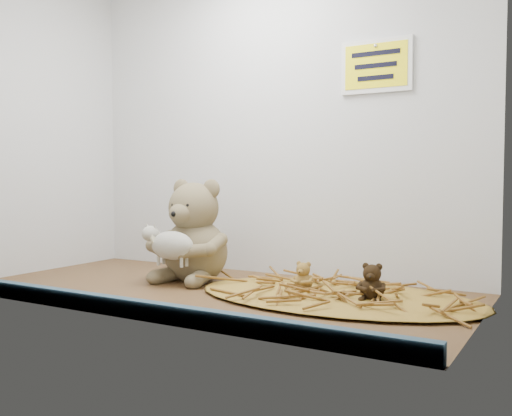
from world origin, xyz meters
The scene contains 8 objects.
alcove_shell centered at (0.00, 9.00, 45.00)cm, with size 120.40×60.20×90.40cm.
front_rail centered at (0.00, -28.80, 1.80)cm, with size 119.28×2.20×3.60cm, color #365568.
straw_bed centered at (28.81, 6.77, 0.64)cm, with size 66.35×38.53×1.28cm, color olive.
main_teddy centered at (-11.98, 9.84, 13.32)cm, with size 21.48×22.67×26.63cm, color #837550, non-canonical shape.
toy_lamb centered at (-11.98, 0.29, 10.19)cm, with size 15.52×9.47×10.03cm, color #B4B2A2, non-canonical shape.
mini_teddy_tan centered at (20.19, 7.98, 4.60)cm, with size 5.35×5.64×6.63cm, color olive, non-canonical shape.
mini_teddy_brown centered at (37.43, 5.57, 5.22)cm, with size 6.35×6.70×7.87cm, color black, non-canonical shape.
wall_sign centered at (30.00, 29.40, 55.00)cm, with size 16.00×1.20×11.00cm, color yellow.
Camera 1 is at (76.05, -110.83, 26.85)cm, focal length 40.00 mm.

